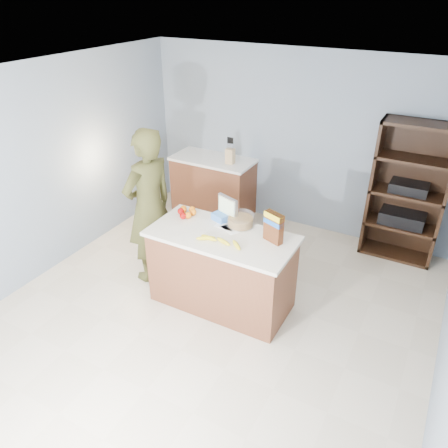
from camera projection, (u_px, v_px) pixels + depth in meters
The scene contains 15 objects.
floor at pixel (209, 317), 4.77m from camera, with size 4.50×5.00×0.02m, color beige.
walls at pixel (206, 178), 3.97m from camera, with size 4.52×5.02×2.51m.
counter_peninsula at pixel (222, 272), 4.80m from camera, with size 1.56×0.76×0.90m.
back_cabinet at pixel (213, 186), 6.74m from camera, with size 1.24×0.62×0.90m.
shelving_unit at pixel (408, 194), 5.50m from camera, with size 0.90×0.40×1.80m.
person at pixel (149, 207), 5.03m from camera, with size 0.68×0.45×1.87m, color #393919.
knife_block at pixel (230, 156), 6.29m from camera, with size 0.12×0.10×0.31m.
envelopes at pixel (227, 228), 4.68m from camera, with size 0.30×0.20×0.00m.
bananas at pixel (219, 241), 4.41m from camera, with size 0.52×0.19×0.04m.
apples at pixel (182, 214), 4.89m from camera, with size 0.16×0.16×0.08m.
oranges at pixel (188, 211), 4.94m from camera, with size 0.22×0.21×0.08m.
blue_carton at pixel (220, 217), 4.81m from camera, with size 0.18×0.12×0.08m, color blue.
salad_bowl at pixel (240, 220), 4.71m from camera, with size 0.30×0.30×0.13m.
tv at pixel (228, 207), 4.76m from camera, with size 0.28×0.13×0.28m.
cereal_box at pixel (274, 225), 4.36m from camera, with size 0.23×0.15×0.32m.
Camera 1 is at (1.91, -3.14, 3.22)m, focal length 35.00 mm.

